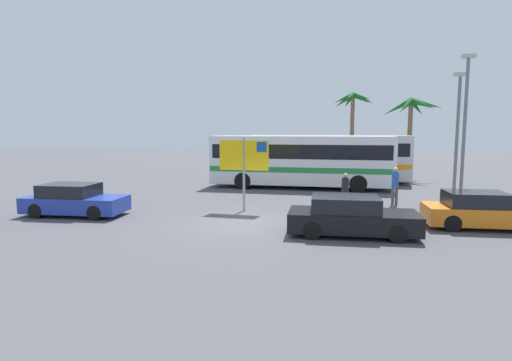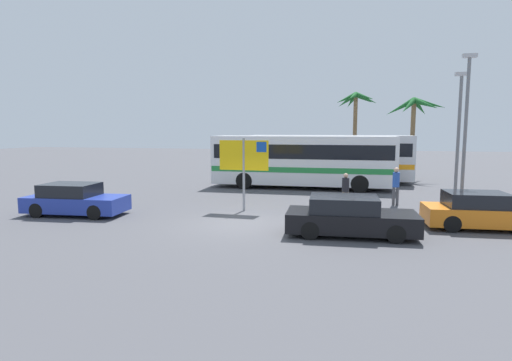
{
  "view_description": "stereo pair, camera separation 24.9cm",
  "coord_description": "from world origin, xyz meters",
  "px_view_note": "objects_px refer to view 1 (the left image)",
  "views": [
    {
      "loc": [
        3.63,
        -15.14,
        3.55
      ],
      "look_at": [
        -0.19,
        3.08,
        1.3
      ],
      "focal_mm": 29.51,
      "sensor_mm": 36.0,
      "label": 1
    },
    {
      "loc": [
        3.87,
        -15.09,
        3.55
      ],
      "look_at": [
        -0.19,
        3.08,
        1.3
      ],
      "focal_mm": 29.51,
      "sensor_mm": 36.0,
      "label": 2
    }
  ],
  "objects_px": {
    "pedestrian_crossing_lot": "(345,188)",
    "ferry_sign": "(245,158)",
    "bus_rear_coach": "(326,156)",
    "car_orange": "(480,211)",
    "pedestrian_near_sign": "(395,183)",
    "bus_front_coach": "(301,159)",
    "car_blue": "(74,200)",
    "car_black": "(351,216)"
  },
  "relations": [
    {
      "from": "bus_front_coach",
      "to": "car_blue",
      "type": "bearing_deg",
      "value": -129.31
    },
    {
      "from": "car_orange",
      "to": "car_black",
      "type": "bearing_deg",
      "value": -159.95
    },
    {
      "from": "bus_front_coach",
      "to": "car_orange",
      "type": "relative_size",
      "value": 2.7
    },
    {
      "from": "car_black",
      "to": "pedestrian_near_sign",
      "type": "bearing_deg",
      "value": 68.74
    },
    {
      "from": "ferry_sign",
      "to": "car_blue",
      "type": "xyz_separation_m",
      "value": [
        -6.73,
        -2.42,
        -1.69
      ]
    },
    {
      "from": "ferry_sign",
      "to": "car_orange",
      "type": "height_order",
      "value": "ferry_sign"
    },
    {
      "from": "car_black",
      "to": "pedestrian_near_sign",
      "type": "height_order",
      "value": "pedestrian_near_sign"
    },
    {
      "from": "bus_rear_coach",
      "to": "car_orange",
      "type": "relative_size",
      "value": 2.7
    },
    {
      "from": "ferry_sign",
      "to": "car_blue",
      "type": "bearing_deg",
      "value": -157.99
    },
    {
      "from": "pedestrian_crossing_lot",
      "to": "pedestrian_near_sign",
      "type": "bearing_deg",
      "value": -77.45
    },
    {
      "from": "car_black",
      "to": "pedestrian_crossing_lot",
      "type": "relative_size",
      "value": 2.71
    },
    {
      "from": "ferry_sign",
      "to": "pedestrian_crossing_lot",
      "type": "xyz_separation_m",
      "value": [
        4.3,
        1.47,
        -1.38
      ]
    },
    {
      "from": "car_blue",
      "to": "bus_front_coach",
      "type": "bearing_deg",
      "value": 47.35
    },
    {
      "from": "bus_front_coach",
      "to": "pedestrian_near_sign",
      "type": "xyz_separation_m",
      "value": [
        4.94,
        -4.95,
        -0.72
      ]
    },
    {
      "from": "ferry_sign",
      "to": "pedestrian_near_sign",
      "type": "distance_m",
      "value": 7.31
    },
    {
      "from": "bus_front_coach",
      "to": "car_black",
      "type": "height_order",
      "value": "bus_front_coach"
    },
    {
      "from": "car_blue",
      "to": "pedestrian_crossing_lot",
      "type": "bearing_deg",
      "value": 16.06
    },
    {
      "from": "ferry_sign",
      "to": "pedestrian_crossing_lot",
      "type": "height_order",
      "value": "ferry_sign"
    },
    {
      "from": "bus_rear_coach",
      "to": "car_orange",
      "type": "distance_m",
      "value": 14.12
    },
    {
      "from": "bus_front_coach",
      "to": "bus_rear_coach",
      "type": "xyz_separation_m",
      "value": [
        1.37,
        3.45,
        0.0
      ]
    },
    {
      "from": "ferry_sign",
      "to": "car_black",
      "type": "relative_size",
      "value": 0.73
    },
    {
      "from": "pedestrian_crossing_lot",
      "to": "ferry_sign",
      "type": "bearing_deg",
      "value": 89.85
    },
    {
      "from": "bus_front_coach",
      "to": "car_blue",
      "type": "distance_m",
      "value": 13.3
    },
    {
      "from": "bus_rear_coach",
      "to": "pedestrian_crossing_lot",
      "type": "xyz_separation_m",
      "value": [
        1.27,
        -9.82,
        -0.84
      ]
    },
    {
      "from": "car_blue",
      "to": "pedestrian_near_sign",
      "type": "bearing_deg",
      "value": 18.33
    },
    {
      "from": "ferry_sign",
      "to": "car_blue",
      "type": "distance_m",
      "value": 7.35
    },
    {
      "from": "car_orange",
      "to": "pedestrian_crossing_lot",
      "type": "relative_size",
      "value": 2.5
    },
    {
      "from": "bus_rear_coach",
      "to": "ferry_sign",
      "type": "distance_m",
      "value": 11.7
    },
    {
      "from": "bus_rear_coach",
      "to": "car_black",
      "type": "xyz_separation_m",
      "value": [
        1.45,
        -14.69,
        -1.15
      ]
    },
    {
      "from": "car_orange",
      "to": "pedestrian_crossing_lot",
      "type": "bearing_deg",
      "value": 145.69
    },
    {
      "from": "bus_rear_coach",
      "to": "car_blue",
      "type": "xyz_separation_m",
      "value": [
        -9.77,
        -13.71,
        -1.15
      ]
    },
    {
      "from": "car_blue",
      "to": "pedestrian_crossing_lot",
      "type": "relative_size",
      "value": 2.59
    },
    {
      "from": "car_black",
      "to": "pedestrian_near_sign",
      "type": "xyz_separation_m",
      "value": [
        2.12,
        6.29,
        0.43
      ]
    },
    {
      "from": "car_orange",
      "to": "pedestrian_crossing_lot",
      "type": "distance_m",
      "value": 5.6
    },
    {
      "from": "bus_rear_coach",
      "to": "ferry_sign",
      "type": "relative_size",
      "value": 3.41
    },
    {
      "from": "ferry_sign",
      "to": "pedestrian_near_sign",
      "type": "bearing_deg",
      "value": 25.78
    },
    {
      "from": "car_orange",
      "to": "bus_rear_coach",
      "type": "bearing_deg",
      "value": 112.22
    },
    {
      "from": "car_orange",
      "to": "car_black",
      "type": "height_order",
      "value": "same"
    },
    {
      "from": "bus_front_coach",
      "to": "pedestrian_crossing_lot",
      "type": "height_order",
      "value": "bus_front_coach"
    },
    {
      "from": "bus_front_coach",
      "to": "bus_rear_coach",
      "type": "relative_size",
      "value": 1.0
    },
    {
      "from": "car_orange",
      "to": "pedestrian_near_sign",
      "type": "xyz_separation_m",
      "value": [
        -2.49,
        4.3,
        0.43
      ]
    },
    {
      "from": "ferry_sign",
      "to": "car_blue",
      "type": "relative_size",
      "value": 0.76
    }
  ]
}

